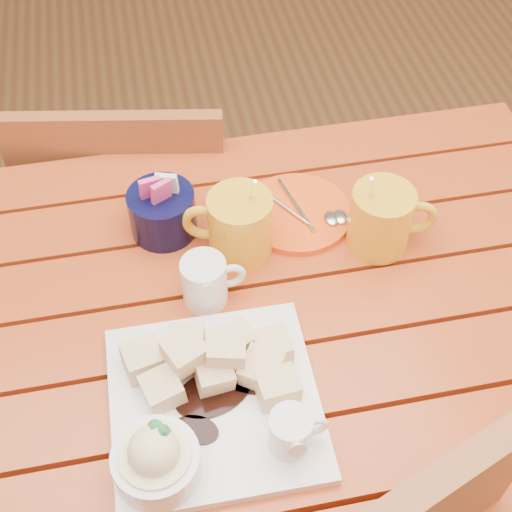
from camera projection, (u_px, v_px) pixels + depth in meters
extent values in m
cube|color=#A82C15|center=(260.00, 477.00, 0.89)|extent=(1.20, 0.11, 0.03)
cube|color=#A82C15|center=(243.00, 397.00, 0.96)|extent=(1.20, 0.11, 0.03)
cube|color=#A82C15|center=(228.00, 328.00, 1.03)|extent=(1.20, 0.11, 0.03)
cube|color=#A82C15|center=(216.00, 268.00, 1.10)|extent=(1.20, 0.11, 0.03)
cube|color=#A82C15|center=(205.00, 216.00, 1.18)|extent=(1.20, 0.11, 0.03)
cube|color=#A82C15|center=(195.00, 169.00, 1.25)|extent=(1.20, 0.11, 0.03)
cube|color=#A82C15|center=(195.00, 185.00, 1.30)|extent=(1.12, 0.04, 0.08)
cylinder|color=#A82C15|center=(446.00, 258.00, 1.61)|extent=(0.06, 0.06, 0.72)
cube|color=white|center=(215.00, 403.00, 0.93)|extent=(0.27, 0.27, 0.02)
cube|color=gold|center=(214.00, 373.00, 0.92)|extent=(0.05, 0.05, 0.04)
cube|color=gold|center=(143.00, 359.00, 0.94)|extent=(0.06, 0.06, 0.04)
cube|color=gold|center=(185.00, 352.00, 0.91)|extent=(0.06, 0.06, 0.04)
cube|color=gold|center=(278.00, 387.00, 0.91)|extent=(0.05, 0.05, 0.04)
cube|color=gold|center=(235.00, 341.00, 0.96)|extent=(0.06, 0.06, 0.04)
cube|color=gold|center=(262.00, 370.00, 0.93)|extent=(0.07, 0.07, 0.04)
cube|color=gold|center=(272.00, 348.00, 0.95)|extent=(0.05, 0.05, 0.04)
cube|color=gold|center=(162.00, 389.00, 0.91)|extent=(0.06, 0.06, 0.04)
cube|color=gold|center=(226.00, 348.00, 0.91)|extent=(0.06, 0.06, 0.04)
cube|color=gold|center=(186.00, 346.00, 0.95)|extent=(0.06, 0.06, 0.04)
cylinder|color=white|center=(157.00, 463.00, 0.84)|extent=(0.11, 0.11, 0.04)
cylinder|color=#F6E9B5|center=(156.00, 459.00, 0.83)|extent=(0.09, 0.09, 0.03)
sphere|color=#F6E9B5|center=(154.00, 451.00, 0.82)|extent=(0.06, 0.06, 0.06)
cone|color=#2A813D|center=(163.00, 433.00, 0.81)|extent=(0.03, 0.04, 0.03)
cone|color=#2A813D|center=(153.00, 428.00, 0.81)|extent=(0.03, 0.03, 0.02)
cylinder|color=white|center=(290.00, 432.00, 0.86)|extent=(0.05, 0.05, 0.06)
cylinder|color=black|center=(291.00, 422.00, 0.84)|extent=(0.04, 0.04, 0.01)
cone|color=white|center=(296.00, 444.00, 0.83)|extent=(0.02, 0.02, 0.03)
torus|color=white|center=(315.00, 426.00, 0.86)|extent=(0.04, 0.01, 0.04)
cylinder|color=gold|center=(240.00, 226.00, 1.07)|extent=(0.10, 0.10, 0.11)
cylinder|color=black|center=(240.00, 205.00, 1.03)|extent=(0.08, 0.08, 0.01)
torus|color=gold|center=(203.00, 223.00, 1.07)|extent=(0.07, 0.04, 0.07)
cylinder|color=silver|center=(249.00, 201.00, 1.05)|extent=(0.01, 0.07, 0.14)
cylinder|color=gold|center=(380.00, 219.00, 1.08)|extent=(0.10, 0.10, 0.11)
cylinder|color=black|center=(384.00, 199.00, 1.04)|extent=(0.08, 0.08, 0.01)
torus|color=gold|center=(416.00, 218.00, 1.08)|extent=(0.07, 0.02, 0.07)
cylinder|color=silver|center=(371.00, 199.00, 1.05)|extent=(0.04, 0.06, 0.14)
cylinder|color=white|center=(204.00, 282.00, 1.02)|extent=(0.07, 0.07, 0.08)
cylinder|color=white|center=(203.00, 266.00, 0.99)|extent=(0.05, 0.05, 0.01)
cone|color=white|center=(207.00, 288.00, 0.98)|extent=(0.03, 0.03, 0.03)
torus|color=white|center=(231.00, 277.00, 1.02)|extent=(0.05, 0.01, 0.05)
cylinder|color=black|center=(162.00, 212.00, 1.11)|extent=(0.10, 0.10, 0.08)
cube|color=#DD3C89|center=(150.00, 190.00, 1.07)|extent=(0.04, 0.02, 0.05)
cube|color=white|center=(167.00, 186.00, 1.07)|extent=(0.04, 0.02, 0.05)
cube|color=#DD3C89|center=(161.00, 194.00, 1.06)|extent=(0.04, 0.03, 0.05)
cylinder|color=#F65315|center=(297.00, 213.00, 1.15)|extent=(0.18, 0.18, 0.01)
cylinder|color=silver|center=(284.00, 206.00, 1.15)|extent=(0.07, 0.11, 0.01)
cylinder|color=silver|center=(296.00, 205.00, 1.15)|extent=(0.03, 0.13, 0.01)
ellipsoid|color=silver|center=(331.00, 218.00, 1.13)|extent=(0.02, 0.03, 0.01)
ellipsoid|color=silver|center=(340.00, 217.00, 1.13)|extent=(0.02, 0.03, 0.01)
cube|color=brown|center=(145.00, 213.00, 1.64)|extent=(0.45, 0.45, 0.03)
cylinder|color=brown|center=(222.00, 221.00, 1.91)|extent=(0.03, 0.03, 0.39)
cylinder|color=brown|center=(97.00, 223.00, 1.90)|extent=(0.03, 0.03, 0.39)
cylinder|color=brown|center=(220.00, 324.00, 1.69)|extent=(0.03, 0.03, 0.39)
cylinder|color=brown|center=(79.00, 326.00, 1.69)|extent=(0.03, 0.03, 0.39)
cube|color=brown|center=(124.00, 201.00, 1.36)|extent=(0.39, 0.10, 0.41)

